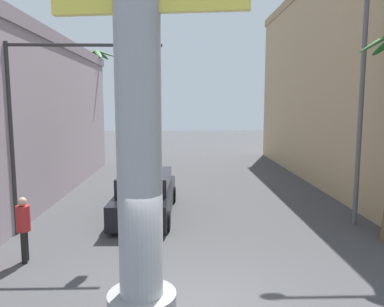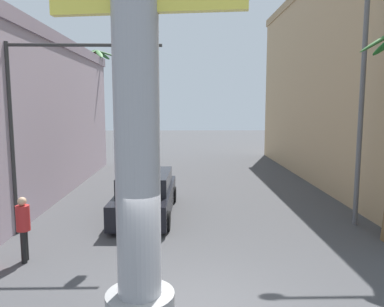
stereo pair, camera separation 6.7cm
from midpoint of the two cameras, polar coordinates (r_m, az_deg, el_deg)
ground_plane at (r=17.22m, az=-0.53°, el=-6.05°), size 85.66×85.66×0.00m
building_right at (r=21.73m, az=25.41°, el=10.05°), size 6.48×21.34×10.54m
neon_sign_pole at (r=6.46m, az=-8.68°, el=20.22°), size 3.58×1.22×11.41m
street_lamp at (r=13.28m, az=22.88°, el=9.86°), size 2.63×0.28×7.84m
traffic_light_mast at (r=12.04m, az=-20.12°, el=7.44°), size 4.67×0.32×5.86m
car_lead at (r=13.90m, az=-7.18°, el=-6.25°), size 2.13×5.18×1.56m
palm_tree_far_left at (r=25.44m, az=-14.41°, el=8.95°), size 2.55×2.44×7.58m
pedestrian_curb_left at (r=10.57m, az=-24.46°, el=-9.84°), size 0.40×0.40×1.70m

